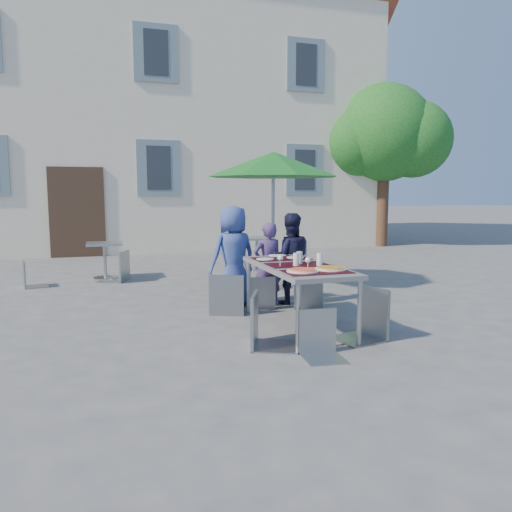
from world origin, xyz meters
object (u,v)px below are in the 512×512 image
object	(u,v)px
bg_chair_r_1	(296,238)
chair_2	(309,271)
chair_0	(227,269)
child_2	(290,259)
child_1	(268,265)
pizza_near_left	(303,270)
cafe_table_0	(105,256)
dining_table	(298,269)
child_0	(233,256)
bg_chair_l_0	(29,259)
bg_chair_r_0	(118,247)
cafe_table_1	(257,249)
chair_1	(260,273)
chair_5	(321,306)
patio_umbrella	(273,166)
chair_4	(367,282)
chair_3	(265,287)
bg_chair_l_1	(246,244)
pizza_near_right	(330,268)

from	to	relation	value
bg_chair_r_1	chair_2	bearing A→B (deg)	-109.19
chair_0	child_2	bearing A→B (deg)	19.80
child_2	child_1	bearing A→B (deg)	24.55
pizza_near_left	cafe_table_0	size ratio (longest dim) A/B	0.51
dining_table	pizza_near_left	bearing A→B (deg)	-106.42
dining_table	pizza_near_left	distance (m)	0.54
chair_2	bg_chair_r_1	bearing A→B (deg)	70.81
child_0	bg_chair_l_0	world-z (taller)	child_0
bg_chair_l_0	chair_0	bearing A→B (deg)	-45.78
pizza_near_left	child_0	size ratio (longest dim) A/B	0.24
chair_0	bg_chair_l_0	xyz separation A→B (m)	(-2.72, 2.79, -0.12)
child_2	bg_chair_r_0	distance (m)	3.44
bg_chair_l_0	cafe_table_1	size ratio (longest dim) A/B	1.25
chair_2	bg_chair_r_0	size ratio (longest dim) A/B	0.86
cafe_table_1	chair_1	bearing A→B (deg)	-106.61
child_0	chair_5	world-z (taller)	child_0
patio_umbrella	cafe_table_1	world-z (taller)	patio_umbrella
bg_chair_r_1	pizza_near_left	bearing A→B (deg)	-111.04
chair_5	patio_umbrella	distance (m)	3.86
pizza_near_left	child_1	bearing A→B (deg)	83.88
cafe_table_0	bg_chair_r_1	distance (m)	3.95
dining_table	patio_umbrella	size ratio (longest dim) A/B	0.82
chair_4	bg_chair_l_0	xyz separation A→B (m)	(-3.88, 4.32, -0.15)
dining_table	child_0	bearing A→B (deg)	107.09
pizza_near_left	chair_2	xyz separation A→B (m)	(0.67, 1.39, -0.25)
chair_5	dining_table	bearing A→B (deg)	80.61
cafe_table_1	chair_0	bearing A→B (deg)	-113.20
child_2	chair_3	bearing A→B (deg)	74.25
chair_2	chair_5	distance (m)	2.03
bg_chair_l_0	bg_chair_l_1	distance (m)	4.07
chair_4	bg_chair_l_0	distance (m)	5.81
chair_5	patio_umbrella	bearing A→B (deg)	78.34
cafe_table_0	dining_table	bearing A→B (deg)	-62.76
chair_4	bg_chair_r_1	distance (m)	5.33
dining_table	bg_chair_l_0	world-z (taller)	bg_chair_l_0
chair_1	patio_umbrella	world-z (taller)	patio_umbrella
chair_2	cafe_table_1	xyz separation A→B (m)	(0.36, 3.51, -0.09)
bg_chair_l_0	bg_chair_r_0	world-z (taller)	bg_chair_r_0
child_1	patio_umbrella	bearing A→B (deg)	-117.93
chair_0	cafe_table_1	bearing A→B (deg)	66.80
child_1	bg_chair_l_0	distance (m)	4.20
chair_0	chair_4	world-z (taller)	chair_4
chair_0	pizza_near_left	bearing A→B (deg)	-71.39
bg_chair_r_1	bg_chair_l_1	bearing A→B (deg)	-174.44
patio_umbrella	cafe_table_1	distance (m)	2.53
patio_umbrella	child_2	bearing A→B (deg)	-97.47
chair_3	chair_1	bearing A→B (deg)	73.82
pizza_near_right	patio_umbrella	distance (m)	3.18
child_2	chair_5	size ratio (longest dim) A/B	1.51
dining_table	chair_4	size ratio (longest dim) A/B	1.74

